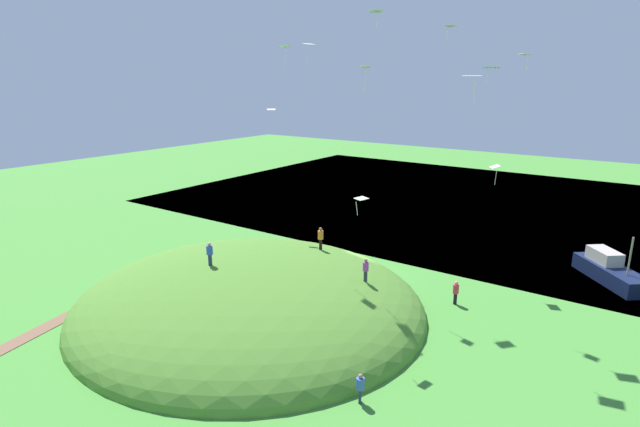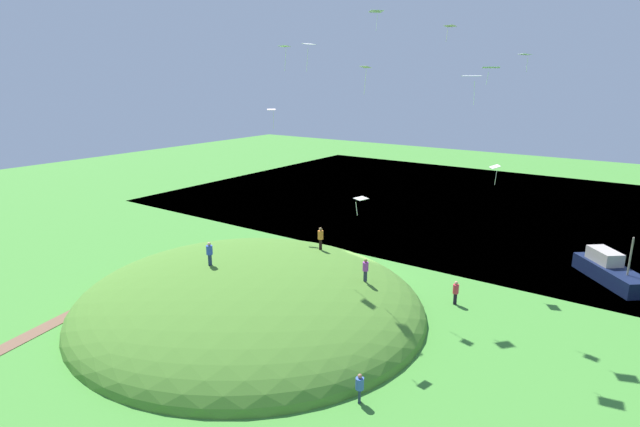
{
  "view_description": "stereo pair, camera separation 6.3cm",
  "coord_description": "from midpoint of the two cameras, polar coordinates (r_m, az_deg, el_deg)",
  "views": [
    {
      "loc": [
        33.73,
        19.18,
        15.79
      ],
      "look_at": [
        0.95,
        -3.96,
        5.0
      ],
      "focal_mm": 27.98,
      "sensor_mm": 36.0,
      "label": 1
    },
    {
      "loc": [
        33.69,
        19.23,
        15.79
      ],
      "look_at": [
        0.95,
        -3.96,
        5.0
      ],
      "focal_mm": 27.98,
      "sensor_mm": 36.0,
      "label": 2
    }
  ],
  "objects": [
    {
      "name": "kite_6",
      "position": [
        39.75,
        6.39,
        21.94
      ],
      "size": [
        1.23,
        1.19,
        1.43
      ],
      "color": "white"
    },
    {
      "name": "person_near_shore",
      "position": [
        37.68,
        15.23,
        -8.42
      ],
      "size": [
        0.58,
        0.58,
        1.79
      ],
      "rotation": [
        0.0,
        0.0,
        5.28
      ],
      "color": "black",
      "rests_on": "ground_plane"
    },
    {
      "name": "grass_hill",
      "position": [
        36.73,
        -8.11,
        -10.58
      ],
      "size": [
        24.21,
        25.22,
        6.88
      ],
      "primitive_type": "ellipsoid",
      "color": "#4A7C2B",
      "rests_on": "ground_plane"
    },
    {
      "name": "kite_5",
      "position": [
        29.37,
        4.64,
        1.64
      ],
      "size": [
        0.89,
        0.71,
        1.06
      ],
      "color": "white"
    },
    {
      "name": "boat_on_lake",
      "position": [
        46.86,
        30.18,
        -5.66
      ],
      "size": [
        6.85,
        6.3,
        4.32
      ],
      "rotation": [
        0.0,
        0.0,
        3.85
      ],
      "color": "#101A38",
      "rests_on": "lake_water"
    },
    {
      "name": "person_walking_path",
      "position": [
        38.95,
        0.03,
        -2.56
      ],
      "size": [
        0.59,
        0.59,
        1.82
      ],
      "rotation": [
        0.0,
        0.0,
        2.13
      ],
      "color": "black",
      "rests_on": "grass_hill"
    },
    {
      "name": "kite_3",
      "position": [
        38.32,
        14.59,
        19.98
      ],
      "size": [
        0.71,
        0.88,
        1.11
      ],
      "color": "white"
    },
    {
      "name": "lake_water",
      "position": [
        68.97,
        18.07,
        0.89
      ],
      "size": [
        52.27,
        80.0,
        0.4
      ],
      "primitive_type": "cube",
      "color": "#294D6A",
      "rests_on": "ground_plane"
    },
    {
      "name": "kite_1",
      "position": [
        37.51,
        -4.13,
        18.35
      ],
      "size": [
        0.59,
        0.79,
        1.77
      ],
      "color": "white"
    },
    {
      "name": "person_with_child",
      "position": [
        33.81,
        5.2,
        -6.16
      ],
      "size": [
        0.42,
        0.42,
        1.62
      ],
      "rotation": [
        0.0,
        0.0,
        4.65
      ],
      "color": "#272D42",
      "rests_on": "grass_hill"
    },
    {
      "name": "kite_2",
      "position": [
        40.85,
        19.34,
        5.0
      ],
      "size": [
        1.16,
        1.06,
        1.55
      ],
      "color": "silver"
    },
    {
      "name": "kite_9",
      "position": [
        32.17,
        16.95,
        14.72
      ],
      "size": [
        1.01,
        1.29,
        1.73
      ],
      "color": "white"
    },
    {
      "name": "kite_4",
      "position": [
        38.53,
        22.35,
        16.43
      ],
      "size": [
        1.16,
        1.1,
        1.22
      ],
      "color": "white"
    },
    {
      "name": "kite_7",
      "position": [
        36.74,
        -1.36,
        18.62
      ],
      "size": [
        1.03,
        0.85,
        1.94
      ],
      "color": "white"
    },
    {
      "name": "person_on_hilltop",
      "position": [
        35.18,
        -12.57,
        -4.22
      ],
      "size": [
        0.61,
        0.61,
        1.67
      ],
      "rotation": [
        0.0,
        0.0,
        2.17
      ],
      "color": "navy",
      "rests_on": "grass_hill"
    },
    {
      "name": "kite_10",
      "position": [
        37.44,
        5.18,
        16.1
      ],
      "size": [
        0.72,
        0.88,
        2.03
      ],
      "color": "white"
    },
    {
      "name": "person_watching_kites",
      "position": [
        26.47,
        4.55,
        -18.95
      ],
      "size": [
        0.57,
        0.57,
        1.63
      ],
      "rotation": [
        0.0,
        0.0,
        0.45
      ],
      "color": "#263345",
      "rests_on": "ground_plane"
    },
    {
      "name": "kite_8",
      "position": [
        43.83,
        -5.6,
        11.58
      ],
      "size": [
        0.86,
        0.87,
        1.7
      ],
      "color": "white"
    },
    {
      "name": "ground_plane",
      "position": [
        41.89,
        5.18,
        -7.16
      ],
      "size": [
        160.0,
        160.0,
        0.0
      ],
      "primitive_type": "plane",
      "color": "#438933"
    },
    {
      "name": "kite_0",
      "position": [
        35.14,
        18.92,
        15.49
      ],
      "size": [
        1.09,
        1.28,
        1.13
      ],
      "color": "white"
    }
  ]
}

